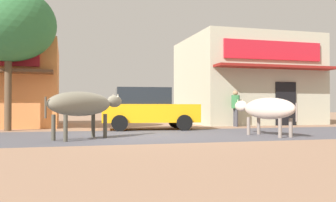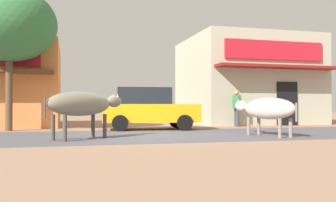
{
  "view_description": "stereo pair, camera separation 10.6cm",
  "coord_description": "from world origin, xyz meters",
  "px_view_note": "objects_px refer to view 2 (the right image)",
  "views": [
    {
      "loc": [
        -2.06,
        -11.54,
        0.9
      ],
      "look_at": [
        1.23,
        0.38,
        1.09
      ],
      "focal_mm": 40.21,
      "sensor_mm": 36.0,
      "label": 1
    },
    {
      "loc": [
        -1.96,
        -11.56,
        0.9
      ],
      "look_at": [
        1.23,
        0.38,
        1.09
      ],
      "focal_mm": 40.21,
      "sensor_mm": 36.0,
      "label": 2
    }
  ],
  "objects_px": {
    "parked_hatchback_car": "(148,108)",
    "cow_near_brown": "(82,104)",
    "roadside_tree": "(9,25)",
    "pedestrian_by_shop": "(237,105)",
    "cow_far_dark": "(267,109)"
  },
  "relations": [
    {
      "from": "parked_hatchback_car",
      "to": "cow_far_dark",
      "type": "relative_size",
      "value": 1.45
    },
    {
      "from": "parked_hatchback_car",
      "to": "cow_near_brown",
      "type": "relative_size",
      "value": 1.61
    },
    {
      "from": "roadside_tree",
      "to": "pedestrian_by_shop",
      "type": "xyz_separation_m",
      "value": [
        9.54,
        0.52,
        -3.02
      ]
    },
    {
      "from": "pedestrian_by_shop",
      "to": "cow_near_brown",
      "type": "bearing_deg",
      "value": -144.85
    },
    {
      "from": "roadside_tree",
      "to": "parked_hatchback_car",
      "type": "bearing_deg",
      "value": -6.83
    },
    {
      "from": "parked_hatchback_car",
      "to": "cow_near_brown",
      "type": "height_order",
      "value": "parked_hatchback_car"
    },
    {
      "from": "roadside_tree",
      "to": "cow_far_dark",
      "type": "distance_m",
      "value": 9.88
    },
    {
      "from": "parked_hatchback_car",
      "to": "pedestrian_by_shop",
      "type": "distance_m",
      "value": 4.49
    },
    {
      "from": "roadside_tree",
      "to": "pedestrian_by_shop",
      "type": "relative_size",
      "value": 3.28
    },
    {
      "from": "cow_far_dark",
      "to": "pedestrian_by_shop",
      "type": "relative_size",
      "value": 1.62
    },
    {
      "from": "roadside_tree",
      "to": "cow_far_dark",
      "type": "relative_size",
      "value": 2.02
    },
    {
      "from": "cow_far_dark",
      "to": "pedestrian_by_shop",
      "type": "bearing_deg",
      "value": 74.36
    },
    {
      "from": "parked_hatchback_car",
      "to": "cow_near_brown",
      "type": "xyz_separation_m",
      "value": [
        -2.69,
        -3.81,
        0.13
      ]
    },
    {
      "from": "pedestrian_by_shop",
      "to": "cow_far_dark",
      "type": "bearing_deg",
      "value": -105.64
    },
    {
      "from": "cow_far_dark",
      "to": "pedestrian_by_shop",
      "type": "height_order",
      "value": "pedestrian_by_shop"
    }
  ]
}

